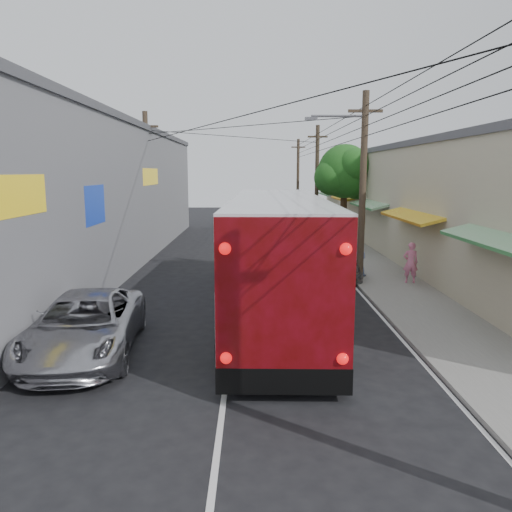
{
  "coord_description": "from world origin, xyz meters",
  "views": [
    {
      "loc": [
        0.62,
        -7.86,
        4.76
      ],
      "look_at": [
        0.73,
        9.13,
        1.89
      ],
      "focal_mm": 35.0,
      "sensor_mm": 36.0,
      "label": 1
    }
  ],
  "objects": [
    {
      "name": "parked_car_far",
      "position": [
        3.8,
        28.94,
        0.77
      ],
      "size": [
        1.81,
        4.72,
        1.54
      ],
      "primitive_type": "imported",
      "rotation": [
        0.0,
        0.0,
        -0.04
      ],
      "color": "black",
      "rests_on": "ground"
    },
    {
      "name": "pedestrian_near",
      "position": [
        7.29,
        12.79,
        0.99
      ],
      "size": [
        0.66,
        0.46,
        1.73
      ],
      "primitive_type": "imported",
      "rotation": [
        0.0,
        0.0,
        3.07
      ],
      "color": "pink",
      "rests_on": "sidewalk"
    },
    {
      "name": "building_right",
      "position": [
        10.99,
        22.0,
        3.15
      ],
      "size": [
        7.09,
        40.0,
        6.25
      ],
      "color": "#B0A78C",
      "rests_on": "ground"
    },
    {
      "name": "coach_bus",
      "position": [
        1.43,
        8.75,
        2.05
      ],
      "size": [
        3.44,
        13.79,
        3.95
      ],
      "rotation": [
        0.0,
        0.0,
        -0.03
      ],
      "color": "silver",
      "rests_on": "ground"
    },
    {
      "name": "sidewalk",
      "position": [
        6.5,
        20.0,
        0.06
      ],
      "size": [
        3.0,
        80.0,
        0.12
      ],
      "primitive_type": "cube",
      "color": "slate",
      "rests_on": "ground"
    },
    {
      "name": "pedestrian_far",
      "position": [
        5.4,
        14.25,
        0.87
      ],
      "size": [
        0.83,
        0.7,
        1.5
      ],
      "primitive_type": "imported",
      "rotation": [
        0.0,
        0.0,
        2.94
      ],
      "color": "#8C9ECD",
      "rests_on": "sidewalk"
    },
    {
      "name": "street_tree",
      "position": [
        6.87,
        26.02,
        4.67
      ],
      "size": [
        4.4,
        4.0,
        6.6
      ],
      "color": "#3F2B19",
      "rests_on": "ground"
    },
    {
      "name": "parked_car_mid",
      "position": [
        4.6,
        20.0,
        0.78
      ],
      "size": [
        2.13,
        4.68,
        1.56
      ],
      "primitive_type": "imported",
      "rotation": [
        0.0,
        0.0,
        -0.06
      ],
      "color": "black",
      "rests_on": "ground"
    },
    {
      "name": "utility_poles",
      "position": [
        3.13,
        20.33,
        4.13
      ],
      "size": [
        11.8,
        45.28,
        8.0
      ],
      "color": "#473828",
      "rests_on": "ground"
    },
    {
      "name": "building_left",
      "position": [
        -8.5,
        18.0,
        3.65
      ],
      "size": [
        7.2,
        36.0,
        7.25
      ],
      "color": "slate",
      "rests_on": "ground"
    },
    {
      "name": "ground",
      "position": [
        0.0,
        0.0,
        0.0
      ],
      "size": [
        120.0,
        120.0,
        0.0
      ],
      "primitive_type": "plane",
      "color": "black",
      "rests_on": "ground"
    },
    {
      "name": "parked_suv",
      "position": [
        3.8,
        15.13,
        0.88
      ],
      "size": [
        3.26,
        6.33,
        1.76
      ],
      "primitive_type": "imported",
      "rotation": [
        0.0,
        0.0,
        0.14
      ],
      "color": "gray",
      "rests_on": "ground"
    },
    {
      "name": "jeepney",
      "position": [
        -3.8,
        4.79,
        0.79
      ],
      "size": [
        3.15,
        5.9,
        1.58
      ],
      "primitive_type": "imported",
      "rotation": [
        0.0,
        0.0,
        0.1
      ],
      "color": "#B2B1B8",
      "rests_on": "ground"
    }
  ]
}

